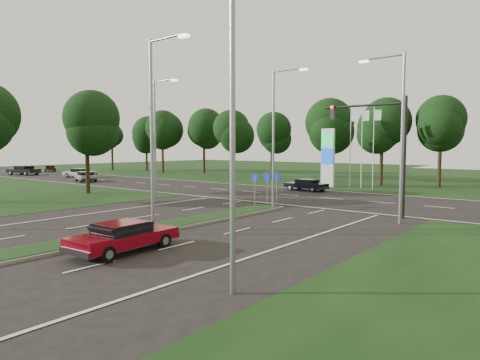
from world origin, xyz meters
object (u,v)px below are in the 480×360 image
Objects in this scene: far_car_d at (50,168)px; navy_sedan at (306,185)px; red_sedan at (123,236)px; far_car_b at (80,173)px; far_car_c at (24,170)px; far_car_a at (86,176)px.

navy_sedan is at bearing -68.37° from far_car_d.
far_car_d is at bearing 94.96° from navy_sedan.
far_car_b is at bearing 147.92° from red_sedan.
red_sedan is 1.09× the size of far_car_d.
far_car_b is 1.15× the size of far_car_d.
red_sedan reaches higher than navy_sedan.
far_car_b is 11.39m from far_car_c.
far_car_b is at bearing -93.38° from far_car_c.
far_car_c is at bearing 84.14° from far_car_b.
navy_sedan is 0.92× the size of far_car_a.
red_sedan is 61.48m from far_car_d.
far_car_a is at bearing -85.68° from far_car_d.
far_car_a is 7.53m from far_car_b.
far_car_a is 0.88× the size of far_car_c.
far_car_b is 0.90× the size of far_car_c.
red_sedan is 1.06× the size of navy_sedan.
red_sedan is at bearing -99.07° from far_car_a.
far_car_a is 17.94m from far_car_c.
far_car_a is 0.97× the size of far_car_b.
navy_sedan is 49.52m from far_car_d.
far_car_a is at bearing -133.74° from far_car_b.
red_sedan is 25.78m from navy_sedan.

